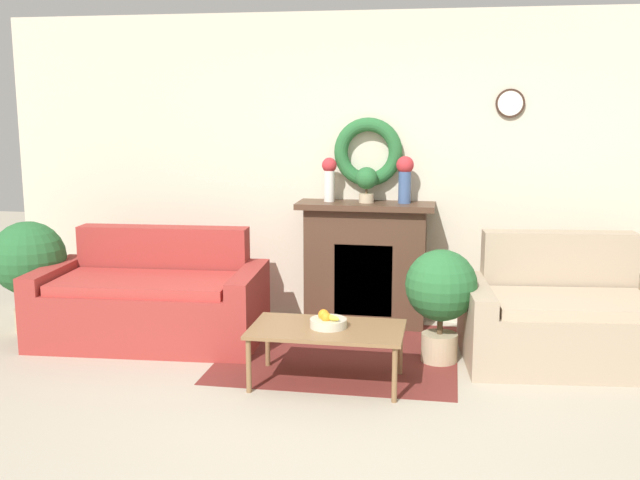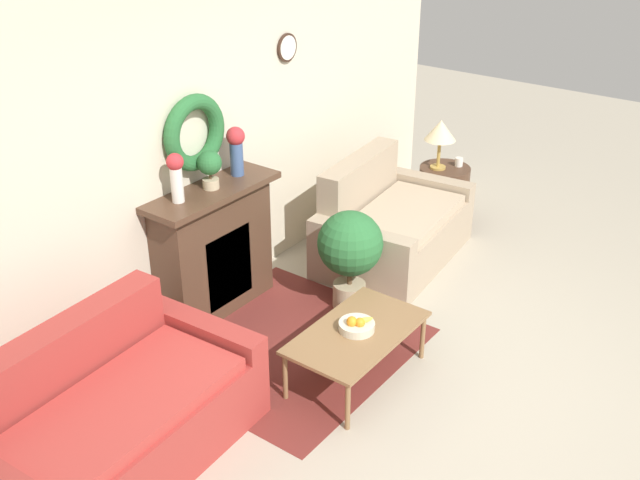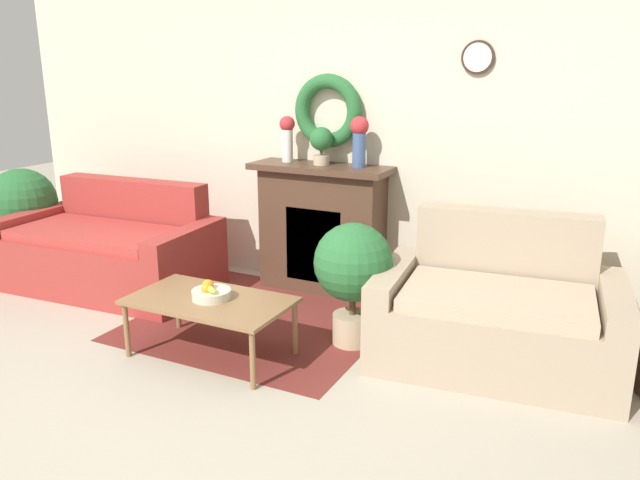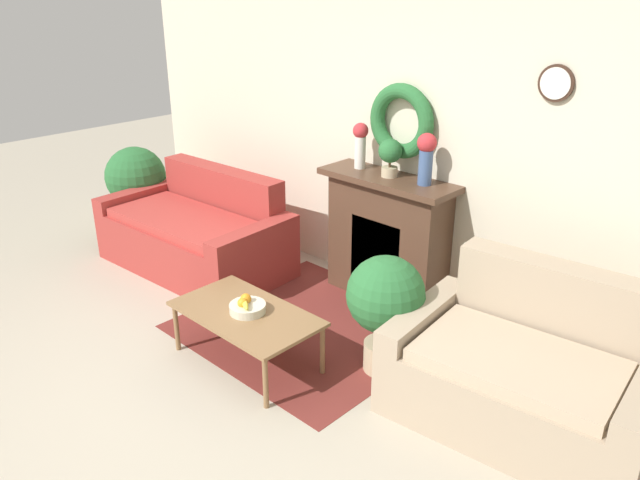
% 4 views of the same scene
% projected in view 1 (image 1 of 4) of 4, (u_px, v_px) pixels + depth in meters
% --- Properties ---
extents(ground_plane, '(16.00, 16.00, 0.00)m').
position_uv_depth(ground_plane, '(334.00, 427.00, 4.50)').
color(ground_plane, '#ADA38E').
extents(floor_rug, '(1.80, 1.70, 0.01)m').
position_uv_depth(floor_rug, '(341.00, 352.00, 5.85)').
color(floor_rug, maroon).
rests_on(floor_rug, ground_plane).
extents(wall_back, '(6.80, 0.18, 2.70)m').
position_uv_depth(wall_back, '(377.00, 169.00, 6.56)').
color(wall_back, beige).
rests_on(wall_back, ground_plane).
extents(fireplace, '(1.18, 0.41, 1.08)m').
position_uv_depth(fireplace, '(365.00, 263.00, 6.52)').
color(fireplace, '#4C3323').
rests_on(fireplace, ground_plane).
extents(couch_left, '(1.86, 1.07, 0.89)m').
position_uv_depth(couch_left, '(152.00, 301.00, 6.14)').
color(couch_left, '#9E332D').
rests_on(couch_left, ground_plane).
extents(loveseat_right, '(1.62, 1.13, 0.93)m').
position_uv_depth(loveseat_right, '(566.00, 319.00, 5.63)').
color(loveseat_right, tan).
rests_on(loveseat_right, ground_plane).
extents(coffee_table, '(1.06, 0.60, 0.40)m').
position_uv_depth(coffee_table, '(327.00, 332.00, 5.16)').
color(coffee_table, olive).
rests_on(coffee_table, ground_plane).
extents(fruit_bowl, '(0.26, 0.26, 0.12)m').
position_uv_depth(fruit_bowl, '(328.00, 321.00, 5.15)').
color(fruit_bowl, beige).
rests_on(fruit_bowl, coffee_table).
extents(vase_on_mantel_left, '(0.13, 0.13, 0.38)m').
position_uv_depth(vase_on_mantel_left, '(329.00, 176.00, 6.45)').
color(vase_on_mantel_left, silver).
rests_on(vase_on_mantel_left, fireplace).
extents(vase_on_mantel_right, '(0.15, 0.15, 0.40)m').
position_uv_depth(vase_on_mantel_right, '(405.00, 176.00, 6.33)').
color(vase_on_mantel_right, '#3D5684').
rests_on(vase_on_mantel_right, fireplace).
extents(potted_plant_on_mantel, '(0.19, 0.19, 0.31)m').
position_uv_depth(potted_plant_on_mantel, '(367.00, 181.00, 6.38)').
color(potted_plant_on_mantel, tan).
rests_on(potted_plant_on_mantel, fireplace).
extents(potted_plant_floor_by_couch, '(0.62, 0.62, 0.94)m').
position_uv_depth(potted_plant_floor_by_couch, '(29.00, 262.00, 6.34)').
color(potted_plant_floor_by_couch, tan).
rests_on(potted_plant_floor_by_couch, ground_plane).
extents(potted_plant_floor_by_loveseat, '(0.54, 0.54, 0.86)m').
position_uv_depth(potted_plant_floor_by_loveseat, '(441.00, 291.00, 5.56)').
color(potted_plant_floor_by_loveseat, tan).
rests_on(potted_plant_floor_by_loveseat, ground_plane).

